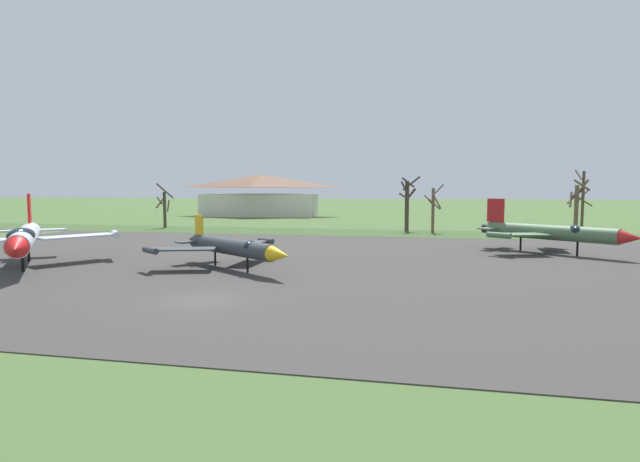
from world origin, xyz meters
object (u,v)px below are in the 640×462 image
Objects in this scene: jet_fighter_front_left at (550,232)px; jet_fighter_front_right at (232,247)px; visitor_building at (260,196)px; jet_fighter_rear_center at (25,238)px.

jet_fighter_front_left is 1.06× the size of jet_fighter_front_right.
visitor_building is at bearing 129.76° from jet_fighter_front_left.
jet_fighter_front_right is at bearing -149.41° from jet_fighter_front_left.
visitor_building is (-50.13, 60.26, 2.59)m from jet_fighter_front_left.
visitor_building reaches higher than jet_fighter_front_right.
jet_fighter_rear_center is at bearing -157.34° from jet_fighter_front_left.
jet_fighter_front_left is at bearing 30.59° from jet_fighter_front_right.
jet_fighter_front_left is 30.92m from jet_fighter_front_right.
jet_fighter_front_left is at bearing 22.66° from jet_fighter_rear_center.
jet_fighter_rear_center is (-43.39, -18.11, 0.29)m from jet_fighter_front_left.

